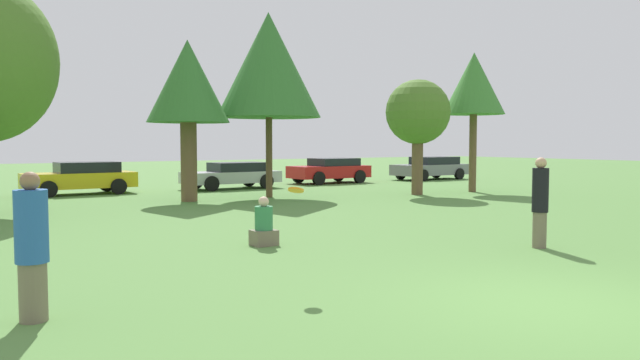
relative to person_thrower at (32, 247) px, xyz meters
The scene contains 13 objects.
ground_plane 6.31m from the person_thrower, 26.80° to the right, with size 120.00×120.00×0.00m, color #54843D.
person_thrower is the anchor object (origin of this frame).
person_catcher 8.92m from the person_thrower, ahead, with size 0.31×0.31×1.75m.
frisbee 3.40m from the person_thrower, ahead, with size 0.24×0.22×0.14m.
bystander_sitting 5.57m from the person_thrower, 34.12° to the left, with size 0.48×0.40×0.97m.
tree_3 14.57m from the person_thrower, 62.03° to the left, with size 2.82×2.82×5.54m.
tree_4 16.24m from the person_thrower, 51.90° to the left, with size 3.83×3.83×6.78m.
tree_5 18.38m from the person_thrower, 34.19° to the left, with size 2.50×2.50×4.46m.
tree_6 20.82m from the person_thrower, 29.23° to the left, with size 2.51×2.51×5.69m.
parked_car_yellow 18.06m from the person_thrower, 76.70° to the left, with size 4.16×1.93×1.27m.
parked_car_silver 19.83m from the person_thrower, 58.55° to the left, with size 4.25×1.89×1.15m.
parked_car_red 23.85m from the person_thrower, 47.83° to the left, with size 4.04×2.06×1.24m.
parked_car_grey 28.21m from the person_thrower, 37.51° to the left, with size 4.45×2.04×1.24m.
Camera 1 is at (-6.57, -4.67, 2.03)m, focal length 34.18 mm.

